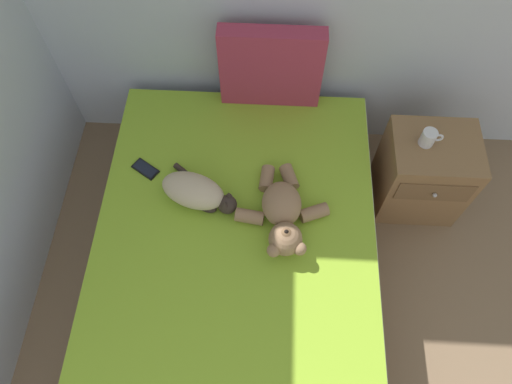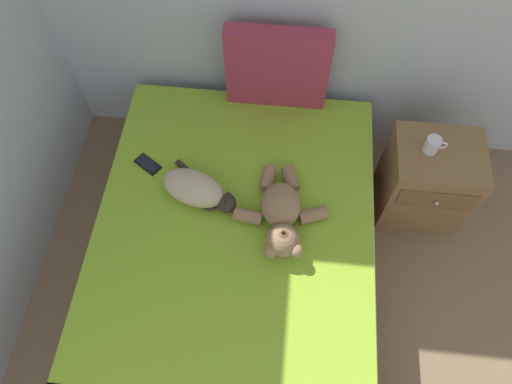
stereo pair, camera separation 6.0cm
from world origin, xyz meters
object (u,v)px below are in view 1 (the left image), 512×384
patterned_cushion (271,68)px  teddy_bear (283,214)px  cat (197,192)px  cell_phone (145,169)px  bed (236,266)px  nightstand (423,174)px  mug (429,138)px

patterned_cushion → teddy_bear: bearing=-83.5°
teddy_bear → patterned_cushion: bearing=96.5°
patterned_cushion → teddy_bear: size_ratio=1.03×
cat → cell_phone: bearing=151.7°
patterned_cushion → bed: bearing=-98.3°
nightstand → patterned_cushion: bearing=158.7°
bed → cell_phone: cell_phone is taller
teddy_bear → cell_phone: size_ratio=3.38×
cell_phone → cat: bearing=-28.3°
teddy_bear → nightstand: teddy_bear is taller
teddy_bear → cell_phone: 0.80m
bed → patterned_cushion: patterned_cushion is taller
bed → nightstand: bearing=29.8°
patterned_cushion → nightstand: patterned_cushion is taller
bed → cell_phone: (-0.52, 0.44, 0.25)m
bed → patterned_cushion: bearing=81.7°
cell_phone → mug: size_ratio=1.36×
cell_phone → nightstand: size_ratio=0.28×
mug → cell_phone: bearing=-172.9°
bed → mug: size_ratio=17.37×
cell_phone → patterned_cushion: bearing=39.2°
cat → patterned_cushion: bearing=63.4°
patterned_cushion → cat: size_ratio=1.35×
cell_phone → mug: (1.51, 0.19, 0.14)m
teddy_bear → cat: bearing=166.4°
cat → nightstand: cat is taller
teddy_bear → cell_phone: teddy_bear is taller
nightstand → mug: bearing=170.4°
nightstand → mug: size_ratio=4.88×
bed → mug: bearing=32.1°
patterned_cushion → teddy_bear: 0.83m
cat → nightstand: 1.35m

